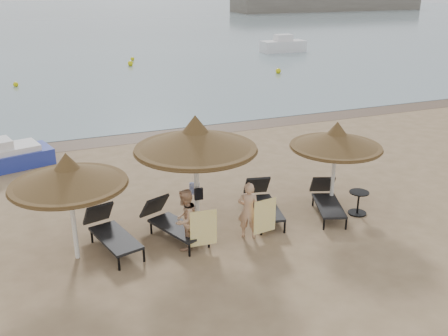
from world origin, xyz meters
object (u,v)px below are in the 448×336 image
Objects in this scene: lounger_near_right at (263,201)px; person_left at (185,215)px; lounger_far_left at (110,231)px; lounger_near_left at (171,221)px; palapa_center at (196,140)px; palapa_right at (336,140)px; person_right at (248,206)px; lounger_far_right at (327,199)px; pedal_boat at (16,155)px; palapa_left at (68,176)px; side_table at (358,203)px.

person_left reaches higher than lounger_near_right.
lounger_far_left reaches higher than lounger_near_left.
lounger_near_left is at bearing -119.80° from person_left.
palapa_center is at bearing -11.74° from lounger_far_left.
palapa_right is 1.18× the size of lounger_near_right.
lounger_near_left is at bearing 179.70° from palapa_right.
palapa_right is 2.69m from lounger_near_right.
lounger_near_right is 1.25× the size of person_right.
person_left is at bearing -124.40° from palapa_center.
person_right is at bearing -40.81° from palapa_center.
pedal_boat is at bearing 158.21° from lounger_far_right.
lounger_near_left is 4.53m from lounger_far_right.
person_right is at bearing 135.75° from person_left.
lounger_near_right is (5.13, 0.43, -1.70)m from palapa_left.
person_left is at bearing -79.03° from pedal_boat.
side_table is 0.38× the size of person_right.
palapa_center is 1.91m from person_left.
palapa_left is at bearing 19.53° from person_right.
pedal_boat is (-1.28, 7.27, -1.73)m from palapa_left.
side_table is at bearing -56.13° from pedal_boat.
palapa_center is at bearing 177.67° from palapa_right.
palapa_left is 1.05× the size of pedal_boat.
pedal_boat is at bearing 122.74° from palapa_center.
lounger_near_left is at bearing -15.67° from lounger_far_left.
lounger_near_right is at bearing 2.10° from palapa_center.
person_right is (-2.68, -0.49, 0.48)m from lounger_far_right.
lounger_near_left is 3.26× the size of side_table.
lounger_far_left is 1.27× the size of person_right.
lounger_far_right is at bearing -0.63° from palapa_left.
person_right reaches higher than pedal_boat.
lounger_near_left is (-0.77, -0.14, -2.07)m from palapa_center.
person_left is 8.70m from pedal_boat.
lounger_far_right is (1.78, -0.51, -0.03)m from lounger_near_right.
palapa_left reaches higher than lounger_far_right.
lounger_far_right reaches higher than side_table.
pedal_boat is (-6.41, 6.83, -0.03)m from lounger_near_right.
palapa_center is 4.32m from lounger_far_right.
lounger_far_left is at bearing -66.96° from person_left.
side_table is at bearing -29.14° from lounger_near_left.
side_table is at bearing -3.62° from palapa_left.
palapa_center reaches higher than person_right.
person_left reaches higher than person_right.
side_table is at bearing -8.22° from lounger_near_right.
palapa_left is 3.21m from palapa_center.
palapa_left is 1.53× the size of person_right.
side_table is at bearing -57.16° from palapa_right.
lounger_near_left is at bearing 4.04° from person_right.
lounger_far_left is 6.07m from lounger_far_right.
palapa_center is 1.21× the size of palapa_right.
person_left is at bearing -11.38° from palapa_left.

